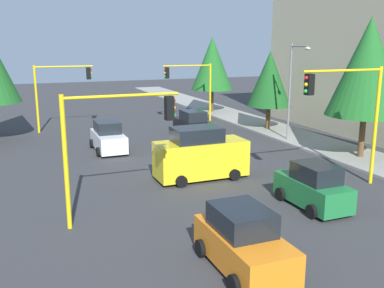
% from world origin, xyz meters
% --- Properties ---
extents(ground_plane, '(120.00, 120.00, 0.00)m').
position_xyz_m(ground_plane, '(0.00, 0.00, 0.00)').
color(ground_plane, '#353538').
extents(sidewalk_kerb, '(80.00, 4.00, 0.15)m').
position_xyz_m(sidewalk_kerb, '(-5.00, 10.50, 0.07)').
color(sidewalk_kerb, gray).
rests_on(sidewalk_kerb, ground).
extents(lane_arrow_near, '(2.40, 1.10, 1.10)m').
position_xyz_m(lane_arrow_near, '(11.51, -3.00, 0.01)').
color(lane_arrow_near, silver).
rests_on(lane_arrow_near, ground).
extents(traffic_signal_near_left, '(0.36, 4.59, 5.91)m').
position_xyz_m(traffic_signal_near_left, '(6.00, 5.73, 4.17)').
color(traffic_signal_near_left, yellow).
rests_on(traffic_signal_near_left, ground).
extents(traffic_signal_far_right, '(0.36, 4.59, 5.33)m').
position_xyz_m(traffic_signal_far_right, '(-14.00, -5.64, 3.79)').
color(traffic_signal_far_right, yellow).
rests_on(traffic_signal_far_right, ground).
extents(traffic_signal_near_right, '(0.36, 4.59, 5.20)m').
position_xyz_m(traffic_signal_near_right, '(6.00, -5.62, 3.70)').
color(traffic_signal_near_right, yellow).
rests_on(traffic_signal_near_right, ground).
extents(traffic_signal_far_left, '(0.36, 4.59, 5.20)m').
position_xyz_m(traffic_signal_far_left, '(-14.00, 5.62, 3.70)').
color(traffic_signal_far_left, yellow).
rests_on(traffic_signal_far_left, ground).
extents(street_lamp_curbside, '(2.15, 0.28, 7.00)m').
position_xyz_m(street_lamp_curbside, '(-3.61, 9.20, 4.35)').
color(street_lamp_curbside, slate).
rests_on(street_lamp_curbside, ground).
extents(tree_roadside_mid, '(3.53, 3.53, 6.43)m').
position_xyz_m(tree_roadside_mid, '(-8.00, 10.00, 4.20)').
color(tree_roadside_mid, brown).
rests_on(tree_roadside_mid, ground).
extents(tree_roadside_far, '(4.16, 4.16, 7.60)m').
position_xyz_m(tree_roadside_far, '(-18.00, 9.50, 4.99)').
color(tree_roadside_far, brown).
rests_on(tree_roadside_far, ground).
extents(tree_roadside_near, '(4.68, 4.68, 8.57)m').
position_xyz_m(tree_roadside_near, '(2.00, 10.50, 5.63)').
color(tree_roadside_near, brown).
rests_on(tree_roadside_near, ground).
extents(delivery_van_yellow, '(2.22, 4.80, 2.77)m').
position_xyz_m(delivery_van_yellow, '(2.00, -0.29, 1.28)').
color(delivery_van_yellow, yellow).
rests_on(delivery_van_yellow, ground).
extents(car_orange, '(3.95, 2.11, 1.98)m').
position_xyz_m(car_orange, '(11.23, -2.74, 0.90)').
color(car_orange, orange).
rests_on(car_orange, ground).
extents(car_black, '(3.94, 2.05, 1.98)m').
position_xyz_m(car_black, '(-8.32, 3.43, 0.90)').
color(car_black, black).
rests_on(car_black, ground).
extents(car_green, '(3.71, 1.92, 1.98)m').
position_xyz_m(car_green, '(7.64, 2.65, 0.89)').
color(car_green, '#1E7238').
rests_on(car_green, ground).
extents(car_white, '(4.08, 2.03, 1.98)m').
position_xyz_m(car_white, '(-5.93, -3.56, 0.90)').
color(car_white, white).
rests_on(car_white, ground).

